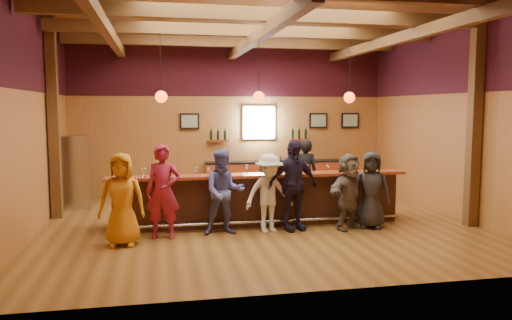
{
  "coord_description": "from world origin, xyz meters",
  "views": [
    {
      "loc": [
        -2.07,
        -10.26,
        2.48
      ],
      "look_at": [
        0.0,
        0.3,
        1.35
      ],
      "focal_mm": 35.0,
      "sensor_mm": 36.0,
      "label": 1
    }
  ],
  "objects_px": {
    "bar_counter": "(258,199)",
    "customer_dark": "(371,190)",
    "back_bar_cabinet": "(274,177)",
    "customer_brown": "(349,191)",
    "ice_bucket": "(274,168)",
    "bottle_a": "(281,166)",
    "customer_orange": "(122,199)",
    "customer_white": "(269,193)",
    "bartender": "(305,174)",
    "customer_denim": "(224,192)",
    "customer_navy": "(293,185)",
    "stainless_fridge": "(76,172)",
    "customer_redvest": "(163,192)"
  },
  "relations": [
    {
      "from": "stainless_fridge",
      "to": "ice_bucket",
      "type": "distance_m",
      "value": 5.17
    },
    {
      "from": "stainless_fridge",
      "to": "bottle_a",
      "type": "height_order",
      "value": "stainless_fridge"
    },
    {
      "from": "customer_redvest",
      "to": "customer_white",
      "type": "relative_size",
      "value": 1.14
    },
    {
      "from": "back_bar_cabinet",
      "to": "customer_denim",
      "type": "relative_size",
      "value": 2.39
    },
    {
      "from": "customer_denim",
      "to": "customer_navy",
      "type": "xyz_separation_m",
      "value": [
        1.4,
        0.04,
        0.09
      ]
    },
    {
      "from": "back_bar_cabinet",
      "to": "bottle_a",
      "type": "xyz_separation_m",
      "value": [
        -0.72,
        -3.74,
        0.77
      ]
    },
    {
      "from": "back_bar_cabinet",
      "to": "customer_white",
      "type": "bearing_deg",
      "value": -104.38
    },
    {
      "from": "ice_bucket",
      "to": "bottle_a",
      "type": "distance_m",
      "value": 0.18
    },
    {
      "from": "bottle_a",
      "to": "customer_orange",
      "type": "bearing_deg",
      "value": -160.84
    },
    {
      "from": "customer_dark",
      "to": "ice_bucket",
      "type": "height_order",
      "value": "customer_dark"
    },
    {
      "from": "customer_dark",
      "to": "ice_bucket",
      "type": "distance_m",
      "value": 2.07
    },
    {
      "from": "customer_brown",
      "to": "back_bar_cabinet",
      "type": "bearing_deg",
      "value": 65.82
    },
    {
      "from": "customer_orange",
      "to": "bar_counter",
      "type": "bearing_deg",
      "value": 30.52
    },
    {
      "from": "customer_orange",
      "to": "customer_navy",
      "type": "relative_size",
      "value": 0.91
    },
    {
      "from": "stainless_fridge",
      "to": "customer_dark",
      "type": "relative_size",
      "value": 1.14
    },
    {
      "from": "customer_orange",
      "to": "customer_brown",
      "type": "xyz_separation_m",
      "value": [
        4.46,
        0.36,
        -0.06
      ]
    },
    {
      "from": "customer_white",
      "to": "bottle_a",
      "type": "bearing_deg",
      "value": 46.42
    },
    {
      "from": "back_bar_cabinet",
      "to": "customer_denim",
      "type": "distance_m",
      "value": 4.87
    },
    {
      "from": "customer_navy",
      "to": "bottle_a",
      "type": "xyz_separation_m",
      "value": [
        -0.1,
        0.63,
        0.32
      ]
    },
    {
      "from": "back_bar_cabinet",
      "to": "bottle_a",
      "type": "distance_m",
      "value": 3.89
    },
    {
      "from": "customer_orange",
      "to": "customer_white",
      "type": "relative_size",
      "value": 1.07
    },
    {
      "from": "bartender",
      "to": "customer_brown",
      "type": "bearing_deg",
      "value": 108.11
    },
    {
      "from": "customer_orange",
      "to": "customer_redvest",
      "type": "distance_m",
      "value": 0.83
    },
    {
      "from": "customer_redvest",
      "to": "customer_denim",
      "type": "height_order",
      "value": "customer_redvest"
    },
    {
      "from": "back_bar_cabinet",
      "to": "customer_brown",
      "type": "xyz_separation_m",
      "value": [
        0.52,
        -4.5,
        0.31
      ]
    },
    {
      "from": "back_bar_cabinet",
      "to": "stainless_fridge",
      "type": "relative_size",
      "value": 2.22
    },
    {
      "from": "customer_orange",
      "to": "bartender",
      "type": "distance_m",
      "value": 4.89
    },
    {
      "from": "customer_navy",
      "to": "bottle_a",
      "type": "bearing_deg",
      "value": 85.27
    },
    {
      "from": "bartender",
      "to": "ice_bucket",
      "type": "height_order",
      "value": "bartender"
    },
    {
      "from": "bar_counter",
      "to": "bartender",
      "type": "distance_m",
      "value": 1.92
    },
    {
      "from": "customer_brown",
      "to": "bottle_a",
      "type": "distance_m",
      "value": 1.53
    },
    {
      "from": "customer_redvest",
      "to": "customer_navy",
      "type": "xyz_separation_m",
      "value": [
        2.58,
        0.11,
        0.03
      ]
    },
    {
      "from": "customer_dark",
      "to": "bartender",
      "type": "relative_size",
      "value": 0.93
    },
    {
      "from": "back_bar_cabinet",
      "to": "customer_denim",
      "type": "xyz_separation_m",
      "value": [
        -2.03,
        -4.41,
        0.36
      ]
    },
    {
      "from": "bar_counter",
      "to": "customer_brown",
      "type": "distance_m",
      "value": 1.96
    },
    {
      "from": "bartender",
      "to": "bottle_a",
      "type": "relative_size",
      "value": 5.06
    },
    {
      "from": "customer_white",
      "to": "bottle_a",
      "type": "xyz_separation_m",
      "value": [
        0.41,
        0.67,
        0.46
      ]
    },
    {
      "from": "bar_counter",
      "to": "bottle_a",
      "type": "height_order",
      "value": "bottle_a"
    },
    {
      "from": "customer_denim",
      "to": "customer_brown",
      "type": "xyz_separation_m",
      "value": [
        2.55,
        -0.09,
        -0.06
      ]
    },
    {
      "from": "customer_brown",
      "to": "customer_dark",
      "type": "relative_size",
      "value": 0.99
    },
    {
      "from": "customer_white",
      "to": "customer_navy",
      "type": "bearing_deg",
      "value": -7.38
    },
    {
      "from": "customer_brown",
      "to": "bar_counter",
      "type": "bearing_deg",
      "value": 120.55
    },
    {
      "from": "bartender",
      "to": "ice_bucket",
      "type": "bearing_deg",
      "value": 63.36
    },
    {
      "from": "back_bar_cabinet",
      "to": "ice_bucket",
      "type": "xyz_separation_m",
      "value": [
        -0.89,
        -3.8,
        0.74
      ]
    },
    {
      "from": "customer_redvest",
      "to": "customer_denim",
      "type": "bearing_deg",
      "value": 13.34
    },
    {
      "from": "back_bar_cabinet",
      "to": "stainless_fridge",
      "type": "height_order",
      "value": "stainless_fridge"
    },
    {
      "from": "customer_denim",
      "to": "customer_white",
      "type": "xyz_separation_m",
      "value": [
        0.9,
        -0.0,
        -0.05
      ]
    },
    {
      "from": "stainless_fridge",
      "to": "bartender",
      "type": "bearing_deg",
      "value": -12.25
    },
    {
      "from": "bar_counter",
      "to": "customer_dark",
      "type": "distance_m",
      "value": 2.39
    },
    {
      "from": "customer_denim",
      "to": "customer_navy",
      "type": "distance_m",
      "value": 1.41
    }
  ]
}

